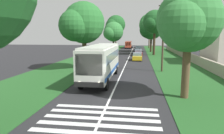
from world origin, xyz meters
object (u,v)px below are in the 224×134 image
Objects in this scene: roadside_tree_left_3 at (82,24)px; trailing_car_0 at (137,57)px; roadside_tree_right_2 at (151,29)px; trailing_minibus_0 at (128,44)px; roadside_tree_left_2 at (115,25)px; trailing_car_2 at (137,51)px; roadside_tree_right_3 at (149,24)px; roadside_tree_left_1 at (113,32)px; trailing_car_1 at (138,53)px; trailing_car_3 at (138,49)px; roadside_tree_right_1 at (154,23)px; coach_bus at (102,60)px; roadside_tree_right_0 at (186,23)px; utility_pole at (163,36)px.

trailing_car_0 is at bearing -32.87° from roadside_tree_left_3.
roadside_tree_right_2 is at bearing -19.24° from roadside_tree_left_3.
roadside_tree_left_2 reaches higher than trailing_minibus_0.
trailing_car_2 is 0.72× the size of trailing_minibus_0.
roadside_tree_right_3 is (36.76, -3.70, 7.92)m from trailing_car_0.
roadside_tree_left_1 is at bearing -176.65° from roadside_tree_left_2.
trailing_car_1 is at bearing 164.03° from roadside_tree_right_2.
roadside_tree_left_2 reaches higher than roadside_tree_left_3.
trailing_car_0 is 0.72× the size of trailing_minibus_0.
trailing_minibus_0 reaches higher than trailing_car_3.
roadside_tree_right_1 is at bearing -19.47° from trailing_car_0.
coach_bus is 1.37× the size of roadside_tree_right_0.
coach_bus is at bearing 168.47° from trailing_car_0.
coach_bus is 29.94m from roadside_tree_right_1.
roadside_tree_left_1 is (-15.77, 3.63, 4.00)m from trailing_minibus_0.
trailing_car_1 is 1.00× the size of trailing_car_2.
trailing_car_1 is 15.54m from trailing_car_3.
roadside_tree_left_2 is (10.48, 0.61, 2.46)m from roadside_tree_left_1.
utility_pole is at bearing 179.56° from roadside_tree_right_3.
trailing_car_0 is 23.96m from roadside_tree_right_0.
trailing_minibus_0 is at bearing 7.09° from roadside_tree_right_0.
coach_bus is 1.21× the size of roadside_tree_left_3.
trailing_car_3 is 0.51× the size of roadside_tree_left_1.
coach_bus is at bearing 179.84° from trailing_minibus_0.
coach_bus is 36.91m from roadside_tree_left_1.
trailing_car_2 is 0.34× the size of roadside_tree_right_3.
utility_pole reaches higher than trailing_car_1.
roadside_tree_right_1 is (-23.88, -7.25, 6.16)m from trailing_minibus_0.
utility_pole is (-30.65, -10.46, -0.86)m from roadside_tree_left_1.
roadside_tree_right_1 is 1.08× the size of roadside_tree_right_2.
coach_bus reaches higher than trailing_car_3.
roadside_tree_right_2 is 0.79× the size of roadside_tree_right_3.
roadside_tree_right_0 is at bearing -171.03° from trailing_car_0.
roadside_tree_left_1 is 30.28m from roadside_tree_left_3.
trailing_car_2 is 27.23m from roadside_tree_left_3.
roadside_tree_right_1 is (28.48, -7.39, 5.56)m from coach_bus.
roadside_tree_right_3 is (26.18, 0.04, 0.88)m from roadside_tree_right_1.
trailing_car_3 is 0.46× the size of roadside_tree_left_3.
trailing_minibus_0 is at bearing -0.16° from coach_bus.
roadside_tree_right_0 is (-5.26, -7.31, 3.53)m from coach_bus.
trailing_car_1 is at bearing -8.33° from coach_bus.
trailing_car_0 is 0.48× the size of utility_pole.
roadside_tree_left_1 is 0.92× the size of roadside_tree_left_3.
roadside_tree_right_2 reaches higher than trailing_car_0.
utility_pole is (-48.72, 0.38, -3.90)m from roadside_tree_right_3.
trailing_car_0 is 14.03m from trailing_car_2.
roadside_tree_right_2 reaches higher than utility_pole.
roadside_tree_right_1 reaches higher than utility_pole.
roadside_tree_right_1 is 26.19m from roadside_tree_right_3.
trailing_car_2 is 8.83m from roadside_tree_right_2.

